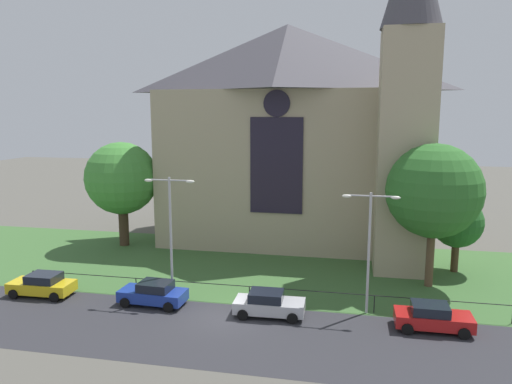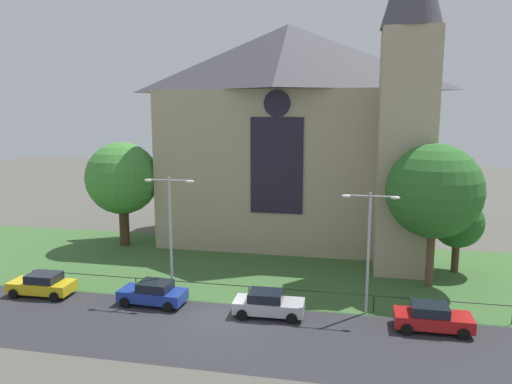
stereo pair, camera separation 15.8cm
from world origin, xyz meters
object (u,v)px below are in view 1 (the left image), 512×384
tree_left_far (122,179)px  streetlamp_near (170,222)px  tree_right_near (434,191)px  parked_car_blue (153,293)px  church_building (294,132)px  parked_car_silver (269,304)px  parked_car_red (432,317)px  streetlamp_far (369,236)px  parked_car_yellow (42,285)px  tree_right_far (457,223)px

tree_left_far → streetlamp_near: bearing=-51.2°
tree_right_near → parked_car_blue: bearing=-158.4°
church_building → parked_car_silver: bearing=-87.5°
church_building → parked_car_red: 22.62m
tree_left_far → streetlamp_far: tree_left_far is taller
parked_car_yellow → parked_car_blue: bearing=178.8°
church_building → parked_car_red: church_building is taller
tree_left_far → tree_right_near: 26.54m
streetlamp_near → parked_car_red: 16.75m
parked_car_silver → parked_car_blue: bearing=176.6°
streetlamp_far → parked_car_red: size_ratio=1.77×
parked_car_blue → streetlamp_far: bearing=-171.5°
tree_right_near → streetlamp_near: (-16.91, -5.65, -1.65)m
tree_right_near → streetlamp_far: size_ratio=1.35×
streetlamp_near → parked_car_yellow: bearing=-170.9°
parked_car_yellow → tree_right_far: bearing=-160.4°
tree_left_far → streetlamp_far: size_ratio=1.27×
tree_right_far → parked_car_yellow: tree_right_far is taller
parked_car_blue → tree_left_far: bearing=-54.0°
church_building → parked_car_blue: 21.06m
tree_right_far → parked_car_blue: bearing=-151.9°
streetlamp_near → parked_car_blue: (-0.75, -1.35, -4.39)m
church_building → tree_left_far: size_ratio=2.74×
tree_right_far → tree_left_far: (-28.32, 1.91, 2.33)m
tree_left_far → streetlamp_far: bearing=-27.5°
parked_car_red → parked_car_silver: bearing=179.2°
church_building → parked_car_silver: 20.18m
church_building → tree_right_far: bearing=-27.2°
tree_right_far → parked_car_yellow: size_ratio=1.37×
church_building → parked_car_yellow: church_building is taller
parked_car_red → parked_car_blue: bearing=178.7°
tree_right_near → parked_car_yellow: tree_right_near is taller
streetlamp_far → parked_car_silver: (-5.79, -1.58, -4.06)m
tree_left_far → parked_car_yellow: (0.38, -12.62, -5.43)m
tree_right_far → parked_car_red: (-3.21, -10.98, -3.10)m
tree_right_near → parked_car_blue: 19.93m
tree_right_near → parked_car_silver: (-10.17, -7.23, -6.03)m
streetlamp_far → parked_car_yellow: streetlamp_far is taller
streetlamp_near → parked_car_yellow: (-8.64, -1.38, -4.39)m
church_building → parked_car_yellow: bearing=-129.7°
streetlamp_near → parked_car_blue: streetlamp_near is taller
parked_car_yellow → parked_car_silver: (15.38, -0.20, 0.00)m
streetlamp_far → church_building: bearing=112.1°
church_building → streetlamp_near: size_ratio=3.23×
tree_right_near → tree_left_far: bearing=167.8°
parked_car_silver → parked_car_red: (9.35, -0.07, 0.00)m
church_building → tree_right_far: 16.33m
tree_left_far → parked_car_silver: tree_left_far is taller
tree_right_near → parked_car_silver: size_ratio=2.36×
tree_right_far → tree_left_far: bearing=176.1°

